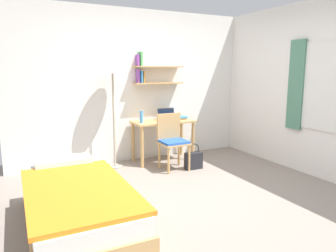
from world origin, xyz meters
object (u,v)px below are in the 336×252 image
Objects in this scene: book_stack at (180,117)px; handbag at (194,160)px; desk at (163,128)px; laptop at (167,117)px; water_bottle at (142,117)px; bed at (76,206)px; desk_chair at (172,139)px; standing_lamp at (112,71)px.

book_stack is 0.93m from handbag.
desk is 0.82m from handbag.
laptop reaches higher than book_stack.
laptop is at bearing 9.66° from water_bottle.
desk is at bearing 9.14° from water_bottle.
bed is at bearing -150.89° from handbag.
desk reaches higher than handbag.
desk_chair is at bearing 149.49° from handbag.
laptop reaches higher than desk.
book_stack is (0.43, 0.53, 0.25)m from desk_chair.
desk_chair is 0.59m from laptop.
desk_chair is 1.42m from standing_lamp.
water_bottle is 0.81× the size of book_stack.
laptop is 0.77× the size of handbag.
water_bottle is (0.45, -0.07, -0.74)m from standing_lamp.
water_bottle is at bearing -170.86° from desk.
laptop and water_bottle have the same top height.
desk_chair reaches higher than handbag.
water_bottle is 1.11m from handbag.
water_bottle is at bearing 131.31° from desk_chair.
desk is 4.17× the size of book_stack.
standing_lamp reaches higher than bed.
handbag is (0.66, -0.59, -0.67)m from water_bottle.
bed is 1.85× the size of desk.
desk is 1.32m from standing_lamp.
laptop is (1.91, 1.82, 0.53)m from bed.
bed reaches higher than handbag.
desk is 2.51× the size of handbag.
standing_lamp reaches higher than handbag.
laptop reaches higher than desk_chair.
desk is 0.21m from laptop.
water_bottle is at bearing 138.33° from handbag.
desk_chair is at bearing -107.46° from laptop.
water_bottle is (-0.36, 0.41, 0.33)m from desk_chair.
bed is 2.42m from standing_lamp.
water_bottle is 0.81m from book_stack.
desk_chair is at bearing -30.50° from standing_lamp.
desk_chair reaches higher than bed.
laptop is at bearing 12.08° from desk.
book_stack is (2.19, 1.85, 0.50)m from bed.
bed is at bearing -128.88° from water_bottle.
bed is at bearing -143.08° from desk_chair.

